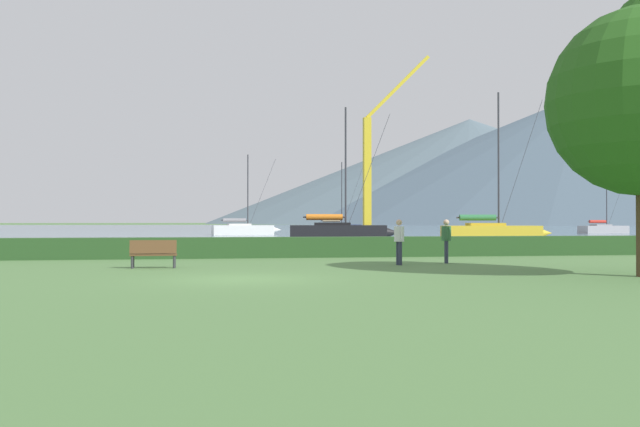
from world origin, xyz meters
TOP-DOWN VIEW (x-y plane):
  - ground_plane at (0.00, 0.00)m, footprint 1000.00×1000.00m
  - harbor_water at (0.00, 137.00)m, footprint 320.00×246.00m
  - hedge_line at (0.00, 11.00)m, footprint 80.00×1.20m
  - sailboat_slip_0 at (9.73, 36.60)m, footprint 9.21×3.56m
  - sailboat_slip_1 at (3.10, 59.87)m, footprint 8.07×3.07m
  - sailboat_slip_2 at (17.76, 78.66)m, footprint 7.90×3.36m
  - sailboat_slip_4 at (21.71, 33.45)m, footprint 9.01×3.56m
  - sailboat_slip_5 at (48.81, 61.30)m, footprint 7.25×2.77m
  - park_bench_near_path at (-2.77, 4.83)m, footprint 1.54×0.49m
  - person_seated_viewer at (7.91, 5.83)m, footprint 0.36×0.55m
  - person_standing_walker at (5.85, 5.08)m, footprint 0.36×0.56m
  - dock_crane at (16.60, 54.17)m, footprint 8.10×2.00m
  - distant_hill_west_ridge at (152.51, 367.72)m, footprint 310.67×310.67m
  - distant_hill_central_peak at (203.42, 330.24)m, footprint 353.75×353.75m

SIDE VIEW (x-z plane):
  - ground_plane at x=0.00m, z-range 0.00..0.00m
  - harbor_water at x=0.00m, z-range 0.00..0.00m
  - hedge_line at x=0.00m, z-range 0.00..0.88m
  - park_bench_near_path at x=-2.77m, z-range 0.05..1.00m
  - sailboat_slip_5 at x=48.81m, z-range -3.23..4.40m
  - sailboat_slip_2 at x=17.76m, z-range -4.42..5.71m
  - sailboat_slip_1 at x=3.10m, z-range -3.94..5.25m
  - sailboat_slip_4 at x=21.71m, z-range -5.25..6.74m
  - sailboat_slip_0 at x=9.73m, z-range -4.74..6.24m
  - person_seated_viewer at x=7.91m, z-range 0.15..1.80m
  - person_standing_walker at x=5.85m, z-range 0.15..1.80m
  - dock_crane at x=16.60m, z-range -3.84..16.15m
  - distant_hill_west_ridge at x=152.51m, z-range 0.00..62.03m
  - distant_hill_central_peak at x=203.42m, z-range 0.00..71.64m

